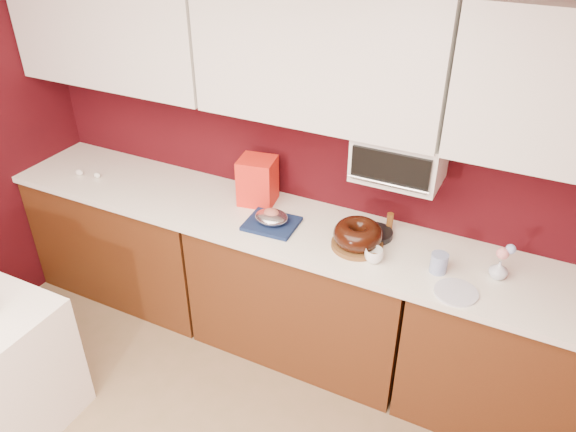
# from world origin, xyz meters

# --- Properties ---
(wall_back) EXTENTS (4.00, 0.02, 2.50)m
(wall_back) POSITION_xyz_m (0.00, 2.25, 1.25)
(wall_back) COLOR #3E080D
(wall_back) RESTS_ON floor
(base_cabinet_left) EXTENTS (1.31, 0.58, 0.86)m
(base_cabinet_left) POSITION_xyz_m (-1.33, 1.94, 0.43)
(base_cabinet_left) COLOR #532910
(base_cabinet_left) RESTS_ON floor
(base_cabinet_center) EXTENTS (1.31, 0.58, 0.86)m
(base_cabinet_center) POSITION_xyz_m (0.00, 1.94, 0.43)
(base_cabinet_center) COLOR #532910
(base_cabinet_center) RESTS_ON floor
(base_cabinet_right) EXTENTS (1.31, 0.58, 0.86)m
(base_cabinet_right) POSITION_xyz_m (1.33, 1.94, 0.43)
(base_cabinet_right) COLOR #532910
(base_cabinet_right) RESTS_ON floor
(countertop) EXTENTS (4.00, 0.62, 0.04)m
(countertop) POSITION_xyz_m (0.00, 1.94, 0.88)
(countertop) COLOR white
(countertop) RESTS_ON base_cabinet_center
(upper_cabinet_left) EXTENTS (1.31, 0.33, 0.70)m
(upper_cabinet_left) POSITION_xyz_m (-1.33, 2.08, 1.85)
(upper_cabinet_left) COLOR white
(upper_cabinet_left) RESTS_ON wall_back
(upper_cabinet_center) EXTENTS (1.31, 0.33, 0.70)m
(upper_cabinet_center) POSITION_xyz_m (0.00, 2.08, 1.85)
(upper_cabinet_center) COLOR white
(upper_cabinet_center) RESTS_ON wall_back
(toaster_oven) EXTENTS (0.45, 0.30, 0.25)m
(toaster_oven) POSITION_xyz_m (0.45, 2.10, 1.38)
(toaster_oven) COLOR white
(toaster_oven) RESTS_ON upper_cabinet_center
(toaster_oven_door) EXTENTS (0.40, 0.02, 0.18)m
(toaster_oven_door) POSITION_xyz_m (0.45, 1.94, 1.38)
(toaster_oven_door) COLOR black
(toaster_oven_door) RESTS_ON toaster_oven
(toaster_oven_handle) EXTENTS (0.42, 0.02, 0.02)m
(toaster_oven_handle) POSITION_xyz_m (0.45, 1.93, 1.30)
(toaster_oven_handle) COLOR silver
(toaster_oven_handle) RESTS_ON toaster_oven
(cake_base) EXTENTS (0.34, 0.34, 0.03)m
(cake_base) POSITION_xyz_m (0.33, 1.90, 0.91)
(cake_base) COLOR brown
(cake_base) RESTS_ON countertop
(bundt_cake) EXTENTS (0.33, 0.33, 0.11)m
(bundt_cake) POSITION_xyz_m (0.33, 1.90, 0.98)
(bundt_cake) COLOR black
(bundt_cake) RESTS_ON cake_base
(navy_towel) EXTENTS (0.30, 0.26, 0.02)m
(navy_towel) POSITION_xyz_m (-0.19, 1.88, 0.91)
(navy_towel) COLOR #132147
(navy_towel) RESTS_ON countertop
(foil_ham_nest) EXTENTS (0.24, 0.22, 0.07)m
(foil_ham_nest) POSITION_xyz_m (-0.19, 1.88, 0.96)
(foil_ham_nest) COLOR silver
(foil_ham_nest) RESTS_ON navy_towel
(roasted_ham) EXTENTS (0.09, 0.08, 0.06)m
(roasted_ham) POSITION_xyz_m (-0.19, 1.88, 0.98)
(roasted_ham) COLOR #B96454
(roasted_ham) RESTS_ON foil_ham_nest
(pandoro_box) EXTENTS (0.24, 0.23, 0.29)m
(pandoro_box) POSITION_xyz_m (-0.39, 2.08, 1.04)
(pandoro_box) COLOR red
(pandoro_box) RESTS_ON countertop
(dark_pan) EXTENTS (0.21, 0.21, 0.03)m
(dark_pan) POSITION_xyz_m (0.38, 2.04, 0.92)
(dark_pan) COLOR black
(dark_pan) RESTS_ON countertop
(coffee_mug) EXTENTS (0.12, 0.12, 0.09)m
(coffee_mug) POSITION_xyz_m (0.45, 1.81, 0.95)
(coffee_mug) COLOR white
(coffee_mug) RESTS_ON countertop
(blue_jar) EXTENTS (0.11, 0.11, 0.10)m
(blue_jar) POSITION_xyz_m (0.77, 1.88, 0.95)
(blue_jar) COLOR #1B3E95
(blue_jar) RESTS_ON countertop
(flower_vase) EXTENTS (0.08, 0.08, 0.11)m
(flower_vase) POSITION_xyz_m (1.05, 1.96, 0.96)
(flower_vase) COLOR silver
(flower_vase) RESTS_ON countertop
(flower_pink) EXTENTS (0.06, 0.06, 0.06)m
(flower_pink) POSITION_xyz_m (1.05, 1.96, 1.05)
(flower_pink) COLOR pink
(flower_pink) RESTS_ON flower_vase
(flower_blue) EXTENTS (0.05, 0.05, 0.05)m
(flower_blue) POSITION_xyz_m (1.08, 1.98, 1.07)
(flower_blue) COLOR #99B7F5
(flower_blue) RESTS_ON flower_vase
(china_plate) EXTENTS (0.25, 0.25, 0.01)m
(china_plate) POSITION_xyz_m (0.89, 1.74, 0.91)
(china_plate) COLOR silver
(china_plate) RESTS_ON countertop
(amber_bottle) EXTENTS (0.04, 0.04, 0.11)m
(amber_bottle) POSITION_xyz_m (0.43, 2.13, 0.95)
(amber_bottle) COLOR brown
(amber_bottle) RESTS_ON countertop
(egg_left) EXTENTS (0.06, 0.05, 0.04)m
(egg_left) POSITION_xyz_m (-1.61, 1.85, 0.92)
(egg_left) COLOR silver
(egg_left) RESTS_ON countertop
(egg_right) EXTENTS (0.05, 0.05, 0.04)m
(egg_right) POSITION_xyz_m (-1.48, 1.88, 0.92)
(egg_right) COLOR white
(egg_right) RESTS_ON countertop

